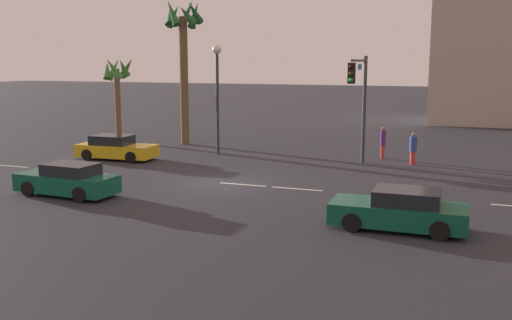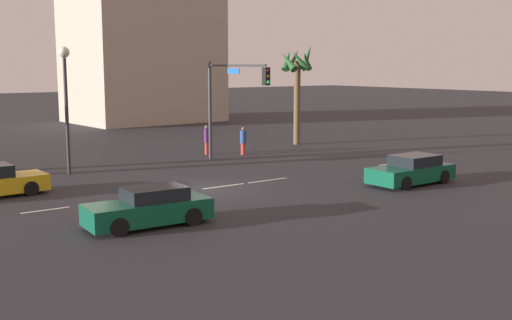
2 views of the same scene
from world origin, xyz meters
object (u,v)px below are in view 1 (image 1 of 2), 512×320
object	(u,v)px
streetlamp	(217,79)
pedestrian_1	(383,141)
car_1	(68,180)
traffic_signal	(360,92)
car_0	(400,211)
car_2	(116,148)
pedestrian_0	(413,148)
building_0	(509,52)
palm_tree_2	(118,78)
palm_tree_0	(183,42)

from	to	relation	value
streetlamp	pedestrian_1	xyz separation A→B (m)	(9.54, 1.91, -3.54)
car_1	traffic_signal	xyz separation A→B (m)	(10.24, 10.34, 3.37)
streetlamp	pedestrian_1	size ratio (longest dim) A/B	3.51
car_0	car_2	xyz separation A→B (m)	(-16.97, 8.64, -0.00)
traffic_signal	pedestrian_0	world-z (taller)	traffic_signal
pedestrian_0	building_0	size ratio (longest dim) A/B	0.13
car_1	pedestrian_1	size ratio (longest dim) A/B	2.40
car_2	palm_tree_2	size ratio (longest dim) A/B	0.78
traffic_signal	palm_tree_2	distance (m)	18.37
car_1	palm_tree_2	distance (m)	17.28
palm_tree_0	building_0	xyz separation A→B (m)	(20.88, 23.00, -0.45)
car_0	traffic_signal	world-z (taller)	traffic_signal
pedestrian_0	pedestrian_1	distance (m)	2.32
car_0	building_0	bearing A→B (deg)	82.88
streetlamp	building_0	distance (m)	31.29
car_2	streetlamp	size ratio (longest dim) A/B	0.71
streetlamp	pedestrian_0	xyz separation A→B (m)	(11.37, 0.49, -3.62)
car_1	traffic_signal	world-z (taller)	traffic_signal
pedestrian_1	palm_tree_0	size ratio (longest dim) A/B	0.19
palm_tree_2	pedestrian_1	bearing A→B (deg)	-3.29
car_2	pedestrian_1	distance (m)	15.36
car_0	car_1	xyz separation A→B (m)	(-13.62, 0.19, 0.00)
traffic_signal	pedestrian_0	distance (m)	4.62
pedestrian_1	building_0	xyz separation A→B (m)	(7.48, 24.29, 5.35)
palm_tree_0	palm_tree_2	xyz separation A→B (m)	(-5.05, -0.23, -2.38)
traffic_signal	pedestrian_0	bearing A→B (deg)	41.99
car_2	streetlamp	xyz separation A→B (m)	(4.76, 3.69, 3.90)
car_0	palm_tree_2	distance (m)	26.35
car_0	traffic_signal	size ratio (longest dim) A/B	0.77
car_1	car_2	xyz separation A→B (m)	(-3.34, 8.45, -0.00)
traffic_signal	streetlamp	xyz separation A→B (m)	(-8.83, 1.80, 0.52)
car_2	pedestrian_1	world-z (taller)	pedestrian_1
traffic_signal	pedestrian_1	size ratio (longest dim) A/B	3.14
car_0	palm_tree_0	world-z (taller)	palm_tree_0
palm_tree_2	building_0	world-z (taller)	building_0
car_2	pedestrian_0	xyz separation A→B (m)	(16.14, 4.18, 0.28)
car_2	traffic_signal	xyz separation A→B (m)	(13.59, 1.89, 3.37)
streetlamp	pedestrian_1	world-z (taller)	streetlamp
car_1	building_0	bearing A→B (deg)	64.32
car_1	building_0	world-z (taller)	building_0
car_2	car_0	bearing A→B (deg)	-26.99
car_0	building_0	distance (m)	39.24
car_0	streetlamp	world-z (taller)	streetlamp
car_0	pedestrian_1	world-z (taller)	pedestrian_1
palm_tree_0	streetlamp	bearing A→B (deg)	-39.65
building_0	pedestrian_1	bearing A→B (deg)	-110.40
car_2	building_0	distance (m)	37.42
car_0	building_0	size ratio (longest dim) A/B	0.33
palm_tree_2	building_0	bearing A→B (deg)	41.86
car_0	streetlamp	distance (m)	17.78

